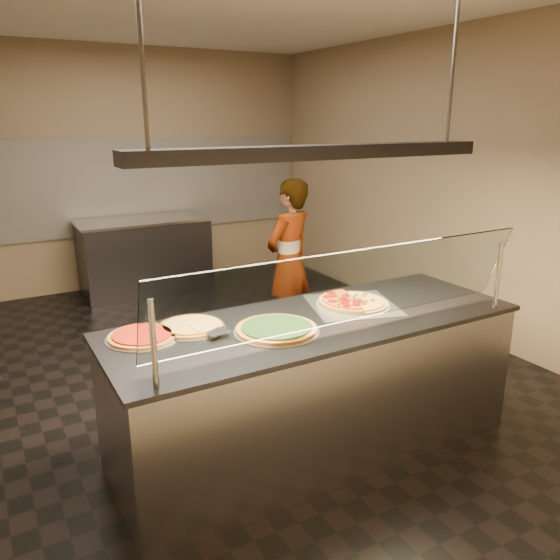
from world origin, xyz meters
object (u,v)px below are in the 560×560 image
half_pizza_sausage (365,299)px  pizza_spatula (204,329)px  heat_lamp_housing (320,152)px  sneeze_guard (351,288)px  prep_table (145,256)px  pizza_tomato (142,336)px  pizza_cheese (190,326)px  perforated_tray (352,304)px  worker (289,261)px  half_pizza_pepperoni (339,303)px  serving_counter (315,386)px  pizza_spinach (276,329)px

half_pizza_sausage → pizza_spatula: bearing=179.1°
half_pizza_sausage → heat_lamp_housing: size_ratio=0.22×
sneeze_guard → heat_lamp_housing: size_ratio=1.04×
half_pizza_sausage → prep_table: size_ratio=0.32×
sneeze_guard → pizza_tomato: 1.22m
pizza_cheese → perforated_tray: bearing=-7.5°
pizza_tomato → worker: bearing=39.3°
half_pizza_sausage → half_pizza_pepperoni: bearing=-179.8°
serving_counter → worker: 1.99m
half_pizza_pepperoni → pizza_tomato: 1.29m
pizza_cheese → pizza_spatula: pizza_spatula is taller
sneeze_guard → pizza_spinach: sneeze_guard is taller
half_pizza_sausage → worker: (0.39, 1.68, -0.16)m
half_pizza_pepperoni → pizza_cheese: 0.99m
serving_counter → pizza_spatula: size_ratio=11.32×
worker → heat_lamp_housing: 2.28m
half_pizza_pepperoni → pizza_tomato: size_ratio=1.22×
half_pizza_sausage → pizza_tomato: size_ratio=1.22×
perforated_tray → half_pizza_pepperoni: bearing=179.7°
half_pizza_sausage → pizza_cheese: (-1.20, 0.14, -0.01)m
pizza_spinach → heat_lamp_housing: size_ratio=0.22×
half_pizza_sausage → heat_lamp_housing: (-0.46, -0.10, 0.99)m
pizza_tomato → serving_counter: bearing=-12.4°
pizza_cheese → half_pizza_pepperoni: bearing=-8.3°
pizza_spatula → heat_lamp_housing: heat_lamp_housing is taller
perforated_tray → pizza_tomato: size_ratio=1.68×
pizza_spinach → perforated_tray: bearing=12.7°
pizza_spinach → heat_lamp_housing: 1.06m
sneeze_guard → half_pizza_sausage: sneeze_guard is taller
half_pizza_pepperoni → pizza_tomato: bearing=174.0°
perforated_tray → heat_lamp_housing: bearing=-164.8°
serving_counter → prep_table: 4.00m
pizza_spatula → heat_lamp_housing: (0.71, -0.11, 0.99)m
serving_counter → worker: (0.84, 1.77, 0.33)m
worker → half_pizza_sausage: bearing=54.5°
serving_counter → half_pizza_sausage: (0.46, 0.10, 0.49)m
perforated_tray → half_pizza_sausage: 0.11m
half_pizza_sausage → worker: bearing=77.0°
pizza_tomato → worker: (1.88, 1.54, -0.15)m
sneeze_guard → heat_lamp_housing: (-0.00, 0.34, 0.72)m
serving_counter → perforated_tray: size_ratio=3.81×
pizza_tomato → prep_table: (1.08, 3.77, -0.48)m
half_pizza_pepperoni → prep_table: bearing=92.9°
sneeze_guard → prep_table: sneeze_guard is taller
heat_lamp_housing → serving_counter: bearing=0.0°
prep_table → pizza_tomato: bearing=-106.0°
perforated_tray → pizza_tomato: bearing=174.5°
perforated_tray → heat_lamp_housing: heat_lamp_housing is taller
pizza_spinach → worker: size_ratio=0.32×
half_pizza_sausage → pizza_tomato: (-1.50, 0.13, -0.01)m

